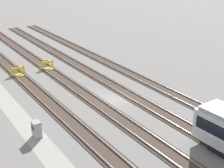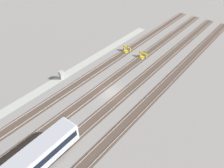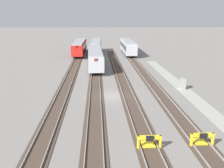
{
  "view_description": "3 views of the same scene",
  "coord_description": "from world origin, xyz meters",
  "px_view_note": "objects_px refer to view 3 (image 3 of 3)",
  "views": [
    {
      "loc": [
        27.45,
        -18.7,
        15.64
      ],
      "look_at": [
        -0.33,
        0.0,
        1.8
      ],
      "focal_mm": 50.0,
      "sensor_mm": 36.0,
      "label": 1
    },
    {
      "loc": [
        23.65,
        19.66,
        26.9
      ],
      "look_at": [
        -0.33,
        0.0,
        1.8
      ],
      "focal_mm": 35.0,
      "sensor_mm": 36.0,
      "label": 2
    },
    {
      "loc": [
        -33.52,
        1.9,
        10.6
      ],
      "look_at": [
        -0.33,
        0.0,
        1.8
      ],
      "focal_mm": 42.0,
      "sensor_mm": 36.0,
      "label": 3
    }
  ],
  "objects_px": {
    "subway_car_front_row_left_inner": "(96,47)",
    "bumper_stop_nearest_track": "(201,139)",
    "subway_car_front_row_right_inner": "(95,58)",
    "electrical_cabinet": "(183,84)",
    "subway_car_front_row_leftmost": "(80,47)",
    "bumper_stop_near_inner_track": "(149,142)",
    "subway_car_front_row_centre": "(128,46)"
  },
  "relations": [
    {
      "from": "subway_car_front_row_left_inner",
      "to": "bumper_stop_near_inner_track",
      "type": "height_order",
      "value": "subway_car_front_row_left_inner"
    },
    {
      "from": "subway_car_front_row_centre",
      "to": "subway_car_front_row_right_inner",
      "type": "xyz_separation_m",
      "value": [
        -19.16,
        8.98,
        0.0
      ]
    },
    {
      "from": "subway_car_front_row_leftmost",
      "to": "subway_car_front_row_right_inner",
      "type": "xyz_separation_m",
      "value": [
        -18.75,
        -4.4,
        0.0
      ]
    },
    {
      "from": "subway_car_front_row_leftmost",
      "to": "electrical_cabinet",
      "type": "distance_m",
      "value": 40.19
    },
    {
      "from": "subway_car_front_row_centre",
      "to": "subway_car_front_row_left_inner",
      "type": "bearing_deg",
      "value": 92.38
    },
    {
      "from": "subway_car_front_row_left_inner",
      "to": "bumper_stop_nearest_track",
      "type": "distance_m",
      "value": 53.9
    },
    {
      "from": "subway_car_front_row_left_inner",
      "to": "subway_car_front_row_right_inner",
      "type": "xyz_separation_m",
      "value": [
        -18.79,
        0.07,
        0.0
      ]
    },
    {
      "from": "subway_car_front_row_centre",
      "to": "electrical_cabinet",
      "type": "distance_m",
      "value": 36.93
    },
    {
      "from": "subway_car_front_row_left_inner",
      "to": "subway_car_front_row_right_inner",
      "type": "relative_size",
      "value": 1.0
    },
    {
      "from": "subway_car_front_row_left_inner",
      "to": "bumper_stop_near_inner_track",
      "type": "distance_m",
      "value": 53.55
    },
    {
      "from": "subway_car_front_row_leftmost",
      "to": "subway_car_front_row_left_inner",
      "type": "height_order",
      "value": "same"
    },
    {
      "from": "subway_car_front_row_right_inner",
      "to": "electrical_cabinet",
      "type": "distance_m",
      "value": 21.77
    },
    {
      "from": "subway_car_front_row_centre",
      "to": "bumper_stop_near_inner_track",
      "type": "relative_size",
      "value": 9.0
    },
    {
      "from": "subway_car_front_row_leftmost",
      "to": "subway_car_front_row_centre",
      "type": "height_order",
      "value": "same"
    },
    {
      "from": "subway_car_front_row_left_inner",
      "to": "electrical_cabinet",
      "type": "relative_size",
      "value": 11.29
    },
    {
      "from": "subway_car_front_row_right_inner",
      "to": "subway_car_front_row_left_inner",
      "type": "bearing_deg",
      "value": -0.22
    },
    {
      "from": "bumper_stop_near_inner_track",
      "to": "electrical_cabinet",
      "type": "distance_m",
      "value": 18.93
    },
    {
      "from": "subway_car_front_row_leftmost",
      "to": "subway_car_front_row_right_inner",
      "type": "height_order",
      "value": "same"
    },
    {
      "from": "bumper_stop_nearest_track",
      "to": "bumper_stop_near_inner_track",
      "type": "bearing_deg",
      "value": 92.54
    },
    {
      "from": "subway_car_front_row_right_inner",
      "to": "bumper_stop_nearest_track",
      "type": "distance_m",
      "value": 35.54
    },
    {
      "from": "subway_car_front_row_left_inner",
      "to": "bumper_stop_nearest_track",
      "type": "xyz_separation_m",
      "value": [
        -53.14,
        -8.91,
        -1.53
      ]
    },
    {
      "from": "subway_car_front_row_left_inner",
      "to": "electrical_cabinet",
      "type": "bearing_deg",
      "value": -160.65
    },
    {
      "from": "subway_car_front_row_centre",
      "to": "subway_car_front_row_right_inner",
      "type": "bearing_deg",
      "value": 154.89
    },
    {
      "from": "subway_car_front_row_left_inner",
      "to": "electrical_cabinet",
      "type": "height_order",
      "value": "subway_car_front_row_left_inner"
    },
    {
      "from": "electrical_cabinet",
      "to": "bumper_stop_near_inner_track",
      "type": "bearing_deg",
      "value": 153.95
    },
    {
      "from": "subway_car_front_row_left_inner",
      "to": "bumper_stop_nearest_track",
      "type": "height_order",
      "value": "subway_car_front_row_left_inner"
    },
    {
      "from": "bumper_stop_near_inner_track",
      "to": "electrical_cabinet",
      "type": "bearing_deg",
      "value": -26.05
    },
    {
      "from": "subway_car_front_row_centre",
      "to": "bumper_stop_near_inner_track",
      "type": "distance_m",
      "value": 53.92
    },
    {
      "from": "bumper_stop_near_inner_track",
      "to": "electrical_cabinet",
      "type": "relative_size",
      "value": 1.25
    },
    {
      "from": "subway_car_front_row_left_inner",
      "to": "subway_car_front_row_right_inner",
      "type": "height_order",
      "value": "same"
    },
    {
      "from": "subway_car_front_row_leftmost",
      "to": "bumper_stop_nearest_track",
      "type": "bearing_deg",
      "value": -165.86
    },
    {
      "from": "subway_car_front_row_leftmost",
      "to": "subway_car_front_row_centre",
      "type": "bearing_deg",
      "value": -88.23
    }
  ]
}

